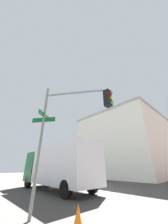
# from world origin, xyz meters

# --- Properties ---
(traffic_signal_near) EXTENTS (3.01, 2.36, 5.32)m
(traffic_signal_near) POSITION_xyz_m (-5.95, -6.02, 3.76)
(traffic_signal_near) COLOR slate
(traffic_signal_near) RESTS_ON ground_plane
(building_stucco) EXTENTS (14.53, 22.22, 11.59)m
(building_stucco) POSITION_xyz_m (-15.12, 18.96, 5.80)
(building_stucco) COLOR silver
(building_stucco) RESTS_ON ground_plane
(box_truck_second) EXTENTS (8.33, 2.65, 3.49)m
(box_truck_second) POSITION_xyz_m (-11.76, -2.86, 1.93)
(box_truck_second) COLOR #19592D
(box_truck_second) RESTS_ON ground_plane
(traffic_cone) EXTENTS (0.36, 0.36, 0.72)m
(traffic_cone) POSITION_xyz_m (-5.11, -6.37, 0.36)
(traffic_cone) COLOR orange
(traffic_cone) RESTS_ON ground_plane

